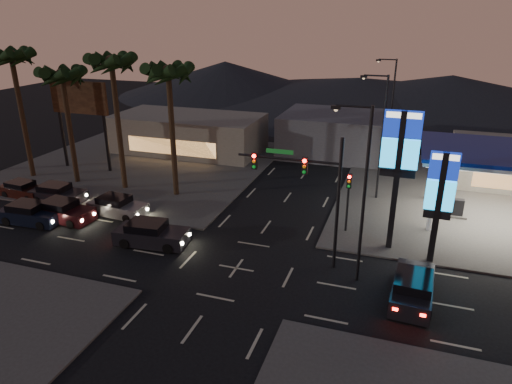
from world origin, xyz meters
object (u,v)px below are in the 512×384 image
(traffic_signal_mast, at_px, (309,182))
(car_lane_b_rear, at_px, (23,190))
(pylon_sign_short, at_px, (440,191))
(car_lane_b_front, at_px, (117,207))
(pylon_sign_tall, at_px, (400,154))
(car_lane_a_front, at_px, (151,234))
(car_lane_b_mid, at_px, (58,194))
(car_lane_a_mid, at_px, (63,211))
(suv_station, at_px, (413,288))
(car_lane_a_rear, at_px, (30,214))

(traffic_signal_mast, distance_m, car_lane_b_rear, 25.27)
(pylon_sign_short, xyz_separation_m, car_lane_b_front, (-22.28, -0.05, -3.97))
(pylon_sign_tall, relative_size, pylon_sign_short, 1.29)
(pylon_sign_short, bearing_deg, car_lane_b_front, -179.86)
(pylon_sign_short, height_order, car_lane_a_front, pylon_sign_short)
(car_lane_b_mid, bearing_deg, pylon_sign_short, -1.38)
(pylon_sign_tall, xyz_separation_m, traffic_signal_mast, (-4.74, -3.51, -1.17))
(pylon_sign_tall, distance_m, car_lane_b_front, 20.61)
(car_lane_a_mid, distance_m, car_lane_b_rear, 6.91)
(car_lane_b_mid, height_order, suv_station, suv_station)
(car_lane_a_mid, bearing_deg, pylon_sign_short, 4.75)
(car_lane_b_rear, xyz_separation_m, suv_station, (30.88, -5.21, 0.12))
(traffic_signal_mast, height_order, car_lane_b_rear, traffic_signal_mast)
(car_lane_b_mid, bearing_deg, car_lane_a_front, -20.32)
(traffic_signal_mast, relative_size, car_lane_a_rear, 1.68)
(pylon_sign_short, relative_size, suv_station, 1.44)
(car_lane_a_mid, distance_m, car_lane_b_front, 3.87)
(car_lane_b_rear, bearing_deg, car_lane_b_mid, 0.82)
(pylon_sign_short, xyz_separation_m, car_lane_b_mid, (-28.41, 0.68, -3.98))
(traffic_signal_mast, relative_size, car_lane_a_mid, 1.67)
(traffic_signal_mast, xyz_separation_m, suv_station, (6.24, -2.06, -4.49))
(pylon_sign_tall, bearing_deg, car_lane_a_front, -163.63)
(pylon_sign_short, relative_size, car_lane_b_mid, 1.53)
(pylon_sign_short, bearing_deg, car_lane_a_mid, -175.25)
(car_lane_a_front, relative_size, suv_station, 1.03)
(suv_station, bearing_deg, traffic_signal_mast, 161.70)
(suv_station, bearing_deg, car_lane_a_mid, 174.29)
(pylon_sign_tall, height_order, car_lane_a_mid, pylon_sign_tall)
(pylon_sign_tall, xyz_separation_m, car_lane_a_front, (-14.93, -4.38, -5.66))
(pylon_sign_tall, relative_size, car_lane_a_front, 1.80)
(car_lane_a_mid, bearing_deg, car_lane_a_rear, -150.17)
(pylon_sign_short, bearing_deg, pylon_sign_tall, 158.20)
(car_lane_a_rear, bearing_deg, car_lane_b_front, 31.38)
(car_lane_b_front, relative_size, car_lane_b_mid, 1.01)
(car_lane_a_front, bearing_deg, car_lane_a_mid, 171.15)
(car_lane_a_rear, height_order, car_lane_b_mid, car_lane_a_rear)
(car_lane_b_rear, bearing_deg, car_lane_a_front, -15.53)
(traffic_signal_mast, relative_size, suv_station, 1.64)
(pylon_sign_short, distance_m, suv_station, 6.11)
(traffic_signal_mast, height_order, suv_station, traffic_signal_mast)
(car_lane_a_rear, bearing_deg, car_lane_a_front, -0.94)
(car_lane_a_front, bearing_deg, pylon_sign_tall, 16.37)
(pylon_sign_tall, distance_m, suv_station, 8.08)
(car_lane_a_front, distance_m, suv_station, 16.47)
(car_lane_a_rear, bearing_deg, car_lane_b_rear, 138.94)
(car_lane_a_front, relative_size, car_lane_b_front, 1.08)
(car_lane_a_mid, bearing_deg, car_lane_b_mid, 135.57)
(car_lane_a_mid, bearing_deg, suv_station, -5.71)
(pylon_sign_short, distance_m, traffic_signal_mast, 7.69)
(car_lane_a_front, xyz_separation_m, car_lane_b_rear, (-14.46, 4.02, -0.11))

